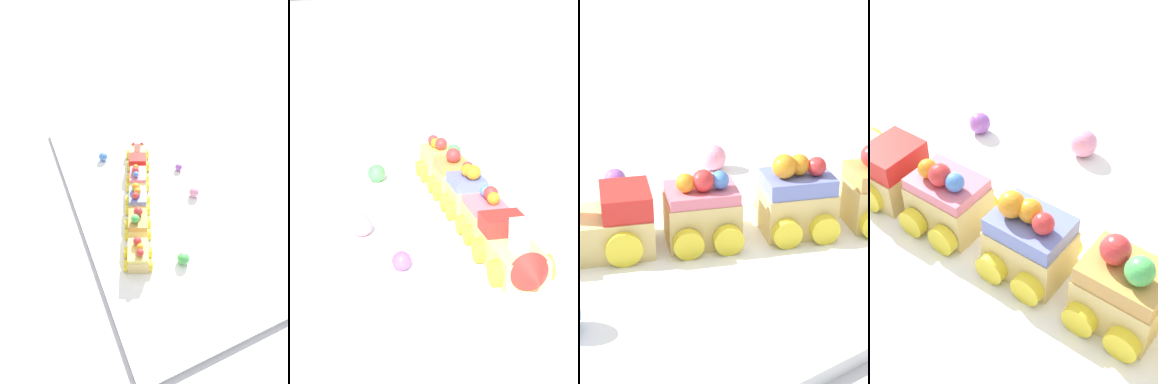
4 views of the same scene
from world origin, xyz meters
TOP-DOWN VIEW (x-y plane):
  - ground_plane at (0.00, 0.00)m, footprint 10.00×10.00m
  - display_board at (0.00, 0.00)m, footprint 0.84×0.38m
  - cake_train_locomotive at (0.15, -0.04)m, footprint 0.15×0.10m
  - cake_car_strawberry at (0.05, 0.00)m, footprint 0.08×0.08m
  - cake_car_blueberry at (-0.03, 0.03)m, footprint 0.08×0.08m
  - cake_car_caramel at (-0.10, 0.06)m, footprint 0.08×0.08m
  - cake_car_lemon at (-0.18, 0.09)m, footprint 0.08×0.08m
  - gumball_purple at (0.07, -0.14)m, footprint 0.02×0.02m
  - gumball_pink at (-0.04, -0.13)m, footprint 0.03×0.03m
  - gumball_blue at (0.20, 0.06)m, footprint 0.03×0.03m
  - gumball_green at (-0.22, 0.00)m, footprint 0.03×0.03m

SIDE VIEW (x-z plane):
  - ground_plane at x=0.00m, z-range 0.00..0.00m
  - display_board at x=0.00m, z-range 0.00..0.01m
  - gumball_purple at x=0.07m, z-range 0.01..0.04m
  - gumball_blue at x=0.20m, z-range 0.01..0.04m
  - gumball_pink at x=-0.04m, z-range 0.01..0.04m
  - gumball_green at x=-0.22m, z-range 0.01..0.04m
  - cake_train_locomotive at x=0.15m, z-range 0.00..0.07m
  - cake_car_strawberry at x=0.05m, z-range 0.00..0.07m
  - cake_car_lemon at x=-0.18m, z-range 0.00..0.07m
  - cake_car_caramel at x=-0.10m, z-range 0.00..0.08m
  - cake_car_blueberry at x=-0.03m, z-range 0.00..0.08m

